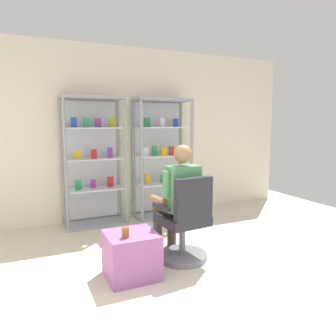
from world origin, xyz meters
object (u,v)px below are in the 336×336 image
object	(u,v)px
office_chair	(185,226)
tea_glass	(125,232)
display_cabinet_left	(93,161)
storage_crate	(131,255)
display_cabinet_right	(161,158)
seated_shopkeeper	(177,195)

from	to	relation	value
office_chair	tea_glass	xyz separation A→B (m)	(-0.74, -0.21, 0.10)
office_chair	tea_glass	world-z (taller)	office_chair
display_cabinet_left	storage_crate	distance (m)	2.02
tea_glass	display_cabinet_right	bearing A→B (deg)	58.56
office_chair	display_cabinet_right	bearing A→B (deg)	75.29
display_cabinet_right	seated_shopkeeper	size ratio (longest dim) A/B	1.47
display_cabinet_right	office_chair	distance (m)	1.91
storage_crate	office_chair	bearing A→B (deg)	10.03
display_cabinet_left	tea_glass	xyz separation A→B (m)	(-0.10, -1.97, -0.47)
storage_crate	display_cabinet_left	bearing A→B (deg)	89.40
display_cabinet_left	display_cabinet_right	world-z (taller)	same
storage_crate	display_cabinet_right	bearing A→B (deg)	59.18
display_cabinet_left	storage_crate	size ratio (longest dim) A/B	3.86
tea_glass	storage_crate	bearing A→B (deg)	47.35
display_cabinet_right	office_chair	xyz separation A→B (m)	(-0.46, -1.76, -0.57)
seated_shopkeeper	storage_crate	xyz separation A→B (m)	(-0.64, -0.28, -0.49)
tea_glass	office_chair	bearing A→B (deg)	15.59
display_cabinet_left	tea_glass	bearing A→B (deg)	-92.99
storage_crate	seated_shopkeeper	bearing A→B (deg)	23.53
storage_crate	tea_glass	bearing A→B (deg)	-132.65
seated_shopkeeper	display_cabinet_right	bearing A→B (deg)	73.31
display_cabinet_left	storage_crate	xyz separation A→B (m)	(-0.02, -1.88, -0.74)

